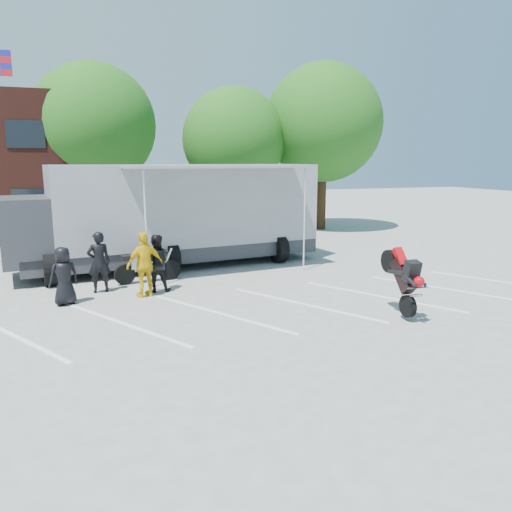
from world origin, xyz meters
TOP-DOWN VIEW (x-y plane):
  - ground at (0.00, 0.00)m, footprint 100.00×100.00m
  - parking_bay_lines at (0.00, 1.00)m, footprint 18.09×13.33m
  - tree_left at (-2.00, 16.00)m, footprint 6.12×6.12m
  - tree_mid at (5.00, 15.00)m, footprint 5.44×5.44m
  - tree_right at (10.00, 14.50)m, footprint 6.46×6.46m
  - transporter_truck at (0.31, 7.19)m, footprint 12.23×6.96m
  - parked_motorcycle at (-1.04, 5.00)m, footprint 2.26×1.02m
  - stunt_bike_rider at (4.39, -0.48)m, footprint 0.78×1.58m
  - spectator_leather_a at (-3.51, 3.19)m, footprint 0.90×0.74m
  - spectator_leather_b at (-2.55, 4.22)m, footprint 0.70×0.50m
  - spectator_leather_c at (-0.95, 3.76)m, footprint 0.94×0.80m
  - spectator_hivis at (-1.34, 3.28)m, footprint 1.18×0.78m

SIDE VIEW (x-z plane):
  - ground at x=0.00m, z-range 0.00..0.00m
  - transporter_truck at x=0.31m, z-range -1.85..1.85m
  - parked_motorcycle at x=-1.04m, z-range -0.57..0.57m
  - stunt_bike_rider at x=4.39m, z-range -0.92..0.92m
  - parking_bay_lines at x=0.00m, z-range 0.00..0.01m
  - spectator_leather_a at x=-3.51m, z-range 0.00..1.59m
  - spectator_leather_c at x=-0.95m, z-range 0.00..1.71m
  - spectator_leather_b at x=-2.55m, z-range 0.00..1.82m
  - spectator_hivis at x=-1.34m, z-range 0.00..1.87m
  - tree_mid at x=5.00m, z-range 1.10..8.78m
  - tree_left at x=-2.00m, z-range 1.25..9.89m
  - tree_right at x=10.00m, z-range 1.32..10.44m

